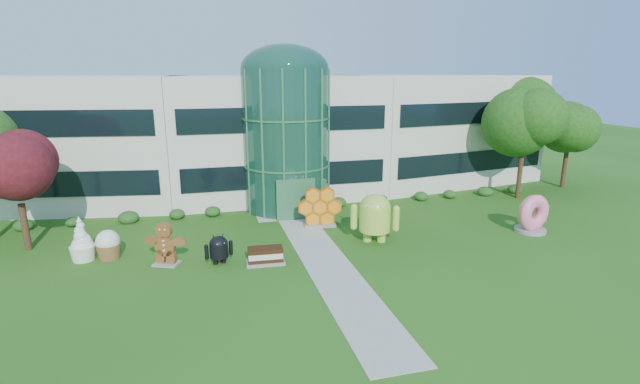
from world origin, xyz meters
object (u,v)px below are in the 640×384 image
object	(u,v)px
android_green	(375,214)
android_black	(219,247)
gingerbread	(165,243)
donut	(532,213)

from	to	relation	value
android_green	android_black	world-z (taller)	android_green
gingerbread	donut	bearing A→B (deg)	22.94
donut	gingerbread	xyz separation A→B (m)	(-21.48, 0.48, -0.05)
android_green	android_black	size ratio (longest dim) A/B	1.90
android_black	gingerbread	distance (m)	2.70
android_green	donut	size ratio (longest dim) A/B	1.38
donut	gingerbread	bearing A→B (deg)	168.01
android_black	gingerbread	xyz separation A→B (m)	(-2.63, 0.55, 0.28)
android_black	gingerbread	size ratio (longest dim) A/B	0.70
android_green	android_black	distance (m)	8.99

